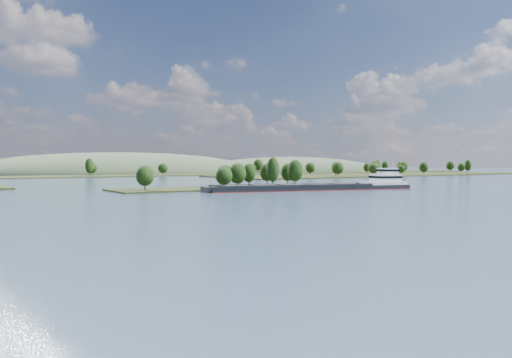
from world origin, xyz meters
TOP-DOWN VIEW (x-y plane):
  - ground at (0.00, 120.00)m, footprint 1800.00×1800.00m
  - tree_island at (6.93, 179.38)m, footprint 100.00×30.41m
  - right_bank at (231.31, 299.62)m, footprint 320.00×90.00m
  - back_shoreline at (7.88, 399.85)m, footprint 900.00×60.00m
  - hill_east at (260.00, 470.00)m, footprint 260.00×140.00m
  - hill_west at (60.00, 500.00)m, footprint 320.00×160.00m
  - cargo_barge at (31.03, 146.66)m, footprint 92.75×32.39m

SIDE VIEW (x-z plane):
  - ground at x=0.00m, z-range 0.00..0.00m
  - hill_east at x=260.00m, z-range -18.00..18.00m
  - hill_west at x=60.00m, z-range -22.00..22.00m
  - back_shoreline at x=7.88m, z-range -7.04..8.45m
  - right_bank at x=231.31m, z-range -6.42..8.46m
  - cargo_barge at x=31.03m, z-range -4.69..7.85m
  - tree_island at x=6.93m, z-range -3.61..11.26m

